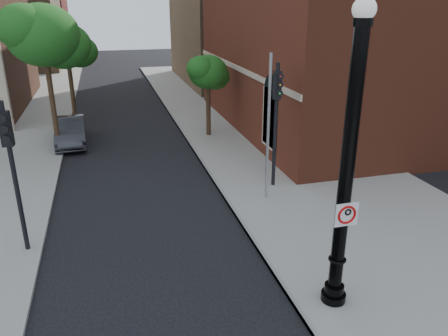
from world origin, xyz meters
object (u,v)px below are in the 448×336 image
object	(u,v)px
lamppost	(346,182)
traffic_signal_left	(11,155)
parked_car	(70,131)
traffic_signal_right	(277,106)
no_parking_sign	(347,214)

from	to	relation	value
lamppost	traffic_signal_left	xyz separation A→B (m)	(-7.34, 4.38, -0.19)
lamppost	parked_car	size ratio (longest dim) A/B	1.69
parked_car	traffic_signal_left	bearing A→B (deg)	-96.54
traffic_signal_left	parked_car	bearing A→B (deg)	89.32
traffic_signal_right	no_parking_sign	bearing A→B (deg)	-85.38
no_parking_sign	traffic_signal_left	distance (m)	8.66
lamppost	traffic_signal_right	size ratio (longest dim) A/B	1.44
no_parking_sign	traffic_signal_right	size ratio (longest dim) A/B	0.11
no_parking_sign	parked_car	distance (m)	16.46
no_parking_sign	traffic_signal_right	world-z (taller)	traffic_signal_right
lamppost	parked_car	xyz separation A→B (m)	(-6.65, 14.77, -2.50)
lamppost	traffic_signal_left	size ratio (longest dim) A/B	1.55
parked_car	traffic_signal_right	bearing A→B (deg)	-47.81
lamppost	traffic_signal_right	distance (m)	7.02
no_parking_sign	traffic_signal_left	size ratio (longest dim) A/B	0.12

